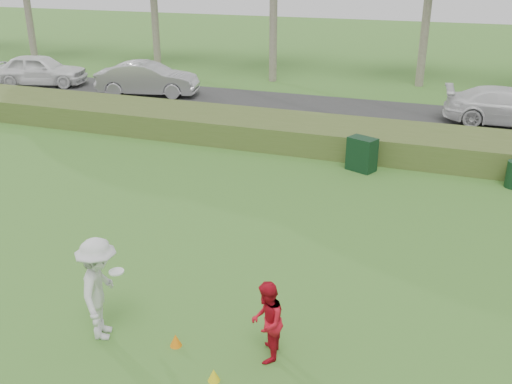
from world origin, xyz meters
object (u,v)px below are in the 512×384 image
at_px(player_red, 267,322).
at_px(car_mid, 148,79).
at_px(car_right, 509,107).
at_px(player_white, 100,289).
at_px(cone_orange, 176,340).
at_px(car_left, 40,70).
at_px(utility_cabinet, 362,154).
at_px(cone_yellow, 214,375).

relative_size(player_red, car_mid, 0.30).
bearing_deg(car_right, player_white, 152.31).
xyz_separation_m(cone_orange, car_left, (-17.51, 17.66, 0.78)).
xyz_separation_m(utility_cabinet, car_right, (4.72, 7.54, 0.26)).
bearing_deg(cone_orange, car_right, 71.08).
height_order(player_red, utility_cabinet, player_red).
height_order(player_red, car_mid, car_mid).
bearing_deg(car_left, player_white, -154.54).
distance_m(cone_yellow, car_left, 26.03).
bearing_deg(utility_cabinet, car_mid, 173.04).
xyz_separation_m(player_red, car_left, (-19.16, 17.40, 0.15)).
bearing_deg(utility_cabinet, car_right, 81.35).
distance_m(utility_cabinet, car_mid, 14.11).
xyz_separation_m(car_mid, car_right, (16.89, 0.40, -0.07)).
height_order(utility_cabinet, car_mid, car_mid).
bearing_deg(car_mid, utility_cabinet, -134.65).
height_order(cone_yellow, car_right, car_right).
bearing_deg(utility_cabinet, cone_yellow, -68.62).
bearing_deg(car_mid, player_red, -158.59).
xyz_separation_m(player_white, utility_cabinet, (2.82, 10.56, -0.43)).
bearing_deg(car_mid, car_left, 74.68).
bearing_deg(car_mid, cone_yellow, -161.28).
height_order(player_red, cone_orange, player_red).
bearing_deg(car_right, cone_orange, 156.03).
bearing_deg(player_red, car_left, -143.74).
relative_size(player_white, cone_orange, 8.20).
xyz_separation_m(cone_yellow, car_right, (5.12, 18.54, 0.70)).
bearing_deg(cone_yellow, utility_cabinet, 87.95).
relative_size(cone_orange, car_right, 0.05).
relative_size(player_white, car_mid, 0.39).
bearing_deg(utility_cabinet, player_red, -65.25).
height_order(player_white, cone_yellow, player_white).
bearing_deg(player_red, car_right, 154.25).
bearing_deg(cone_yellow, cone_orange, 149.49).
xyz_separation_m(player_white, cone_orange, (1.40, 0.16, -0.87)).
relative_size(player_white, utility_cabinet, 1.77).
distance_m(car_left, car_mid, 6.76).
height_order(cone_orange, car_mid, car_mid).
xyz_separation_m(player_red, car_mid, (-12.40, 17.28, 0.14)).
relative_size(player_red, cone_orange, 6.19).
height_order(player_white, car_left, player_white).
relative_size(cone_orange, car_mid, 0.05).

